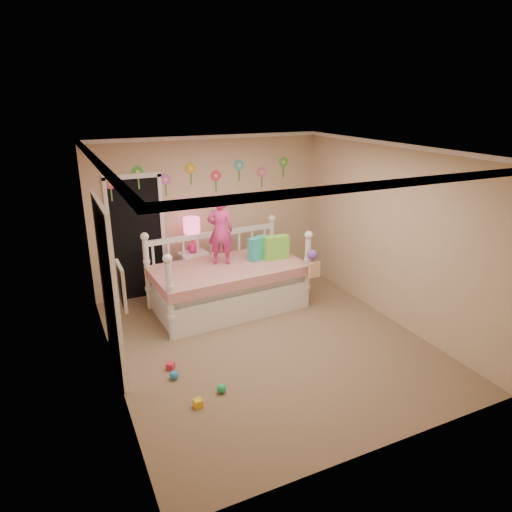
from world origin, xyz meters
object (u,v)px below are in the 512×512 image
child (220,230)px  table_lamp (192,230)px  daybed (228,270)px  nightstand (194,273)px

child → table_lamp: (-0.27, 0.59, -0.11)m
daybed → child: 0.63m
daybed → child: (-0.06, 0.13, 0.61)m
child → table_lamp: size_ratio=1.83×
daybed → table_lamp: bearing=111.4°
child → nightstand: 1.10m
child → nightstand: child is taller
daybed → table_lamp: table_lamp is taller
daybed → child: bearing=112.0°
table_lamp → nightstand: bearing=-90.0°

